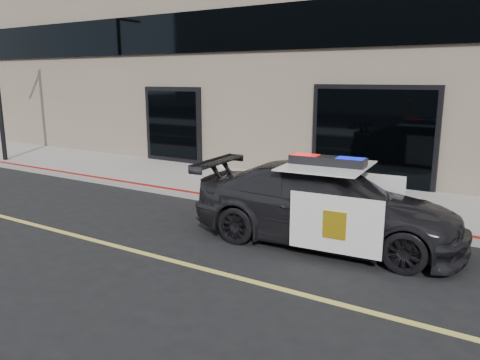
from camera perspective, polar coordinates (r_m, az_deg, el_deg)
The scene contains 4 objects.
ground at distance 7.00m, azimuth 6.69°, elevation -13.50°, with size 120.00×120.00×0.00m, color black.
sidewalk_n at distance 11.68m, azimuth 17.79°, elevation -2.99°, with size 60.00×3.50×0.15m, color gray.
police_car at distance 8.89m, azimuth 10.41°, elevation -2.91°, with size 2.78×5.32×1.64m.
fire_hydrant at distance 12.39m, azimuth -2.03°, elevation 0.54°, with size 0.35×0.49×0.78m.
Camera 1 is at (2.63, -5.74, 3.04)m, focal length 35.00 mm.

